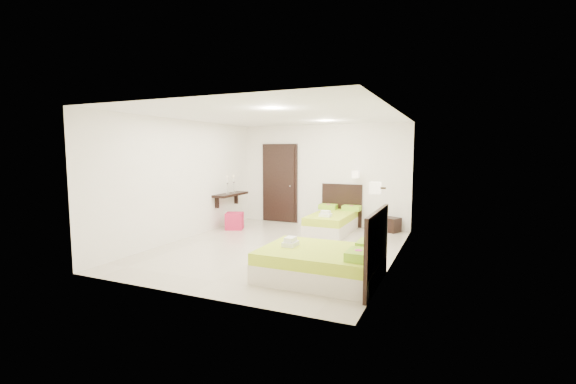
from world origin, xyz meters
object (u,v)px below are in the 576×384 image
at_px(bed_double, 325,262).
at_px(nightstand, 391,225).
at_px(bed_single, 333,221).
at_px(ottoman, 234,221).

height_order(bed_double, nightstand, bed_double).
relative_size(bed_single, ottoman, 4.26).
height_order(bed_single, bed_double, bed_double).
relative_size(bed_single, bed_double, 1.00).
height_order(bed_single, ottoman, bed_single).
distance_m(bed_double, nightstand, 3.95).
xyz_separation_m(bed_single, ottoman, (-2.33, -0.68, -0.06)).
distance_m(bed_single, bed_double, 3.49).
bearing_deg(ottoman, nightstand, 18.96).
bearing_deg(bed_double, nightstand, 84.76).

